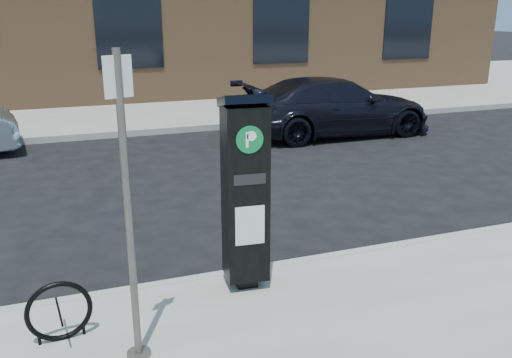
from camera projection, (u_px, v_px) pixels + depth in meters
name	position (u px, v px, depth m)	size (l,w,h in m)	color
ground	(278.00, 274.00, 6.37)	(120.00, 120.00, 0.00)	black
sidewalk_far	(126.00, 97.00, 18.89)	(60.00, 12.00, 0.15)	gray
curb_near	(279.00, 269.00, 6.33)	(60.00, 0.12, 0.16)	#9E9B93
curb_far	(157.00, 131.00, 13.53)	(60.00, 0.12, 0.16)	#9E9B93
parking_kiosk	(245.00, 191.00, 5.52)	(0.51, 0.46, 2.07)	black
sign_pole	(128.00, 216.00, 4.26)	(0.22, 0.21, 2.57)	#5E5753
bike_rack	(59.00, 312.00, 4.77)	(0.58, 0.10, 0.58)	black
car_dark	(335.00, 107.00, 13.30)	(1.98, 4.87, 1.41)	black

